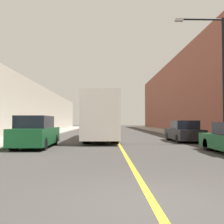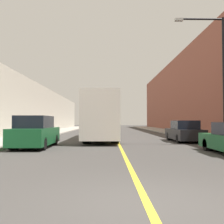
% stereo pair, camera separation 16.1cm
% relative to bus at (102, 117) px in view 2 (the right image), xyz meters
% --- Properties ---
extents(ground_plane, '(200.00, 200.00, 0.00)m').
position_rel_bus_xyz_m(ground_plane, '(1.21, -16.72, -1.87)').
color(ground_plane, '#3F3D3A').
extents(sidewalk_left, '(3.63, 72.00, 0.13)m').
position_rel_bus_xyz_m(sidewalk_left, '(-6.78, 13.28, -1.80)').
color(sidewalk_left, '#9E998E').
rests_on(sidewalk_left, ground).
extents(sidewalk_right, '(3.63, 72.00, 0.13)m').
position_rel_bus_xyz_m(sidewalk_right, '(9.20, 13.28, -1.80)').
color(sidewalk_right, '#9E998E').
rests_on(sidewalk_right, ground).
extents(building_row_left, '(4.00, 72.00, 6.45)m').
position_rel_bus_xyz_m(building_row_left, '(-10.59, 13.28, 1.36)').
color(building_row_left, '#B7B2A3').
rests_on(building_row_left, ground).
extents(building_row_right, '(4.00, 72.00, 11.52)m').
position_rel_bus_xyz_m(building_row_right, '(13.02, 13.28, 3.90)').
color(building_row_right, brown).
rests_on(building_row_right, ground).
extents(road_center_line, '(0.16, 72.00, 0.01)m').
position_rel_bus_xyz_m(road_center_line, '(1.21, 13.28, -1.86)').
color(road_center_line, gold).
rests_on(road_center_line, ground).
extents(bus, '(2.47, 12.00, 3.48)m').
position_rel_bus_xyz_m(bus, '(0.00, 0.00, 0.00)').
color(bus, silver).
rests_on(bus, ground).
extents(parked_suv_left, '(1.85, 4.75, 1.81)m').
position_rel_bus_xyz_m(parked_suv_left, '(-3.66, -6.47, -1.02)').
color(parked_suv_left, '#145128').
rests_on(parked_suv_left, ground).
extents(car_right_mid, '(1.83, 4.66, 1.56)m').
position_rel_bus_xyz_m(car_right_mid, '(6.14, -2.16, -1.16)').
color(car_right_mid, black).
rests_on(car_right_mid, ground).
extents(street_lamp_right, '(3.14, 0.24, 7.84)m').
position_rel_bus_xyz_m(street_lamp_right, '(7.39, -5.53, 2.79)').
color(street_lamp_right, black).
rests_on(street_lamp_right, sidewalk_right).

